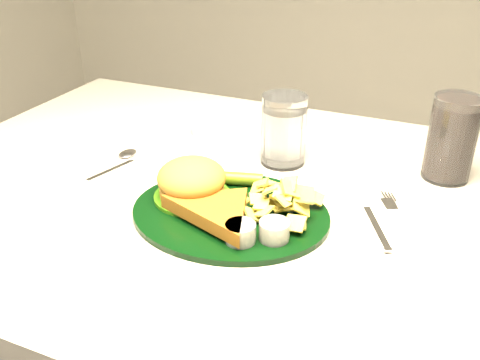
{
  "coord_description": "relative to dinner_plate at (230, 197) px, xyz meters",
  "views": [
    {
      "loc": [
        0.27,
        -0.69,
        1.17
      ],
      "look_at": [
        -0.01,
        -0.06,
        0.8
      ],
      "focal_mm": 40.0,
      "sensor_mm": 36.0,
      "label": 1
    }
  ],
  "objects": [
    {
      "name": "dinner_plate",
      "position": [
        0.0,
        0.0,
        0.0
      ],
      "size": [
        0.32,
        0.27,
        0.07
      ],
      "primitive_type": null,
      "rotation": [
        0.0,
        0.0,
        0.1
      ],
      "color": "black",
      "rests_on": "table"
    },
    {
      "name": "cola_glass",
      "position": [
        0.28,
        0.25,
        0.04
      ],
      "size": [
        0.1,
        0.1,
        0.14
      ],
      "primitive_type": "cylinder",
      "rotation": [
        0.0,
        0.0,
        0.37
      ],
      "color": "black",
      "rests_on": "table"
    },
    {
      "name": "ramekin",
      "position": [
        -0.17,
        0.26,
        -0.02
      ],
      "size": [
        0.05,
        0.05,
        0.03
      ],
      "primitive_type": "cylinder",
      "rotation": [
        0.0,
        0.0,
        0.32
      ],
      "color": "white",
      "rests_on": "table"
    },
    {
      "name": "fork_napkin",
      "position": [
        0.21,
        0.05,
        -0.03
      ],
      "size": [
        0.16,
        0.18,
        0.01
      ],
      "primitive_type": null,
      "rotation": [
        0.0,
        0.0,
        0.46
      ],
      "color": "silver",
      "rests_on": "table"
    },
    {
      "name": "water_glass",
      "position": [
        0.01,
        0.2,
        0.03
      ],
      "size": [
        0.08,
        0.08,
        0.12
      ],
      "primitive_type": "cylinder",
      "rotation": [
        0.0,
        0.0,
        0.04
      ],
      "color": "silver",
      "rests_on": "table"
    },
    {
      "name": "spoon",
      "position": [
        -0.25,
        0.05,
        -0.03
      ],
      "size": [
        0.07,
        0.14,
        0.01
      ],
      "primitive_type": null,
      "rotation": [
        0.0,
        0.0,
        -0.28
      ],
      "color": "white",
      "rests_on": "table"
    }
  ]
}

